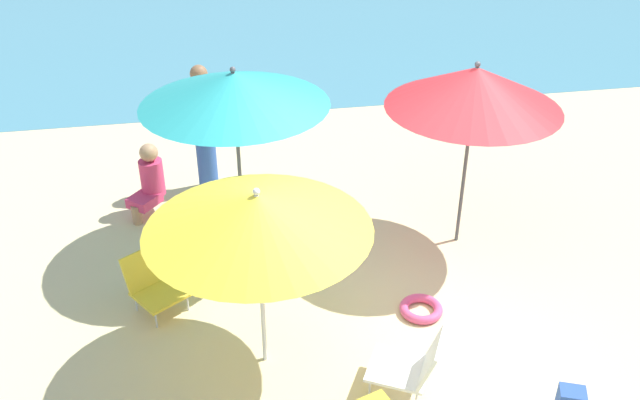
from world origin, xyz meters
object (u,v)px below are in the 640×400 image
(swim_ring, at_px, (421,309))
(umbrella_teal, at_px, (234,89))
(person_b, at_px, (149,180))
(beach_chair_c, at_px, (413,364))
(umbrella_red, at_px, (475,88))
(umbrella_yellow, at_px, (257,213))
(beach_chair_a, at_px, (154,282))
(person_a, at_px, (204,128))

(swim_ring, bearing_deg, umbrella_teal, 136.86)
(umbrella_teal, relative_size, person_b, 2.34)
(umbrella_teal, xyz_separation_m, beach_chair_c, (1.23, -2.50, -1.58))
(umbrella_red, relative_size, person_b, 2.38)
(umbrella_teal, xyz_separation_m, person_b, (-1.04, 0.88, -1.43))
(swim_ring, bearing_deg, umbrella_red, 55.97)
(umbrella_red, xyz_separation_m, umbrella_yellow, (-2.38, -1.55, -0.29))
(umbrella_yellow, xyz_separation_m, person_b, (-1.08, 2.78, -1.12))
(beach_chair_c, distance_m, person_b, 4.08)
(umbrella_yellow, distance_m, beach_chair_a, 1.88)
(person_b, bearing_deg, umbrella_yellow, 59.76)
(umbrella_yellow, height_order, beach_chair_a, umbrella_yellow)
(umbrella_red, relative_size, person_a, 1.29)
(person_b, bearing_deg, beach_chair_c, 72.47)
(umbrella_red, height_order, beach_chair_c, umbrella_red)
(umbrella_teal, distance_m, beach_chair_a, 2.09)
(beach_chair_c, relative_size, person_a, 0.45)
(umbrella_teal, bearing_deg, umbrella_yellow, -88.92)
(beach_chair_a, bearing_deg, umbrella_red, 65.57)
(person_a, distance_m, swim_ring, 3.60)
(umbrella_teal, height_order, person_a, umbrella_teal)
(person_a, bearing_deg, person_b, 68.41)
(umbrella_yellow, relative_size, beach_chair_a, 2.69)
(beach_chair_a, distance_m, person_a, 2.47)
(umbrella_yellow, xyz_separation_m, person_a, (-0.38, 3.28, -0.73))
(umbrella_yellow, relative_size, beach_chair_c, 2.53)
(umbrella_teal, relative_size, umbrella_yellow, 1.13)
(umbrella_teal, height_order, beach_chair_a, umbrella_teal)
(beach_chair_c, bearing_deg, person_b, -27.71)
(person_a, xyz_separation_m, person_b, (-0.70, -0.50, -0.40))
(swim_ring, bearing_deg, person_b, 138.05)
(umbrella_red, xyz_separation_m, person_a, (-2.77, 1.73, -1.02))
(umbrella_teal, height_order, person_b, umbrella_teal)
(umbrella_teal, bearing_deg, beach_chair_c, -63.82)
(beach_chair_a, relative_size, person_a, 0.42)
(umbrella_teal, height_order, umbrella_red, umbrella_red)
(person_a, bearing_deg, umbrella_red, -179.02)
(umbrella_teal, xyz_separation_m, umbrella_yellow, (0.04, -1.90, -0.31))
(beach_chair_c, bearing_deg, umbrella_teal, -35.48)
(beach_chair_a, xyz_separation_m, beach_chair_c, (2.19, -1.55, 0.02))
(beach_chair_c, height_order, person_b, person_b)
(umbrella_red, xyz_separation_m, beach_chair_a, (-3.38, -0.60, -1.58))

